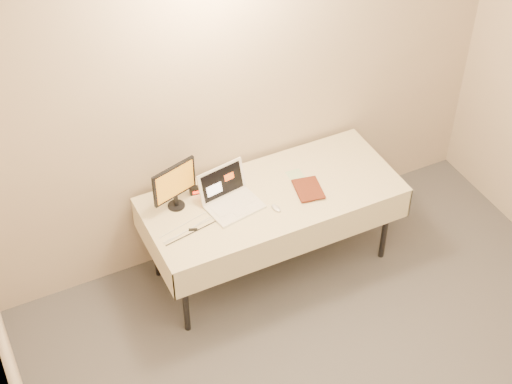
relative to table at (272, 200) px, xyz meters
name	(u,v)px	position (x,y,z in m)	size (l,w,h in m)	color
back_wall	(244,90)	(0.00, 0.45, 0.67)	(4.00, 0.10, 2.70)	beige
table	(272,200)	(0.00, 0.00, 0.00)	(1.86, 0.81, 0.74)	black
laptop	(229,197)	(-0.32, 0.05, 0.12)	(0.42, 0.38, 0.25)	white
monitor	(174,183)	(-0.67, 0.18, 0.27)	(0.34, 0.15, 0.36)	black
book	(297,180)	(0.16, -0.07, 0.19)	(0.18, 0.02, 0.25)	maroon
alarm_clock	(198,190)	(-0.47, 0.25, 0.09)	(0.12, 0.07, 0.05)	black
clicker	(276,208)	(-0.05, -0.15, 0.07)	(0.04, 0.09, 0.02)	silver
paper_form	(300,182)	(0.24, 0.03, 0.06)	(0.11, 0.29, 0.00)	#AFD4A9
usb_dongle	(193,230)	(-0.65, -0.09, 0.07)	(0.06, 0.02, 0.01)	black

